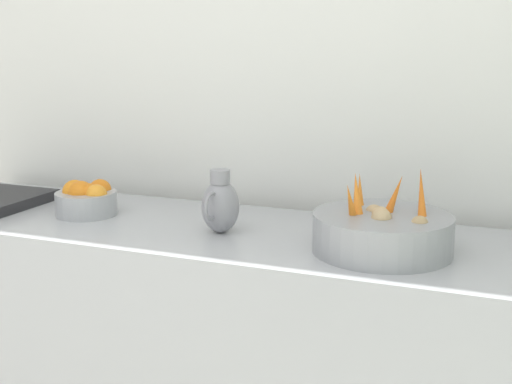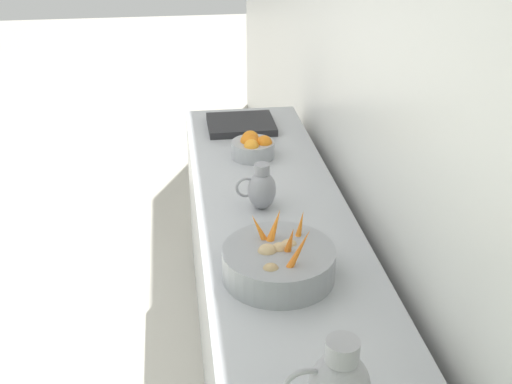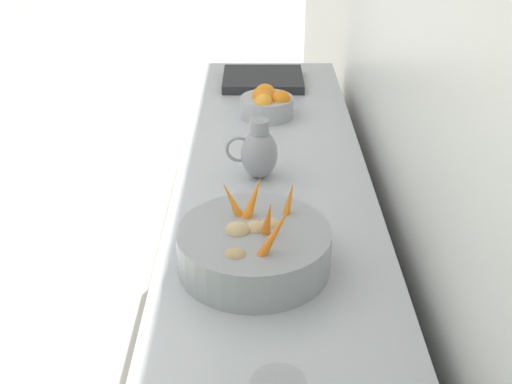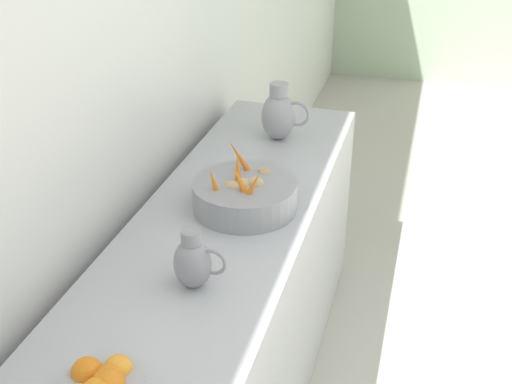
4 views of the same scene
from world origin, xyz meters
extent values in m
cube|color=#ADAFB5|center=(-1.54, 0.30, 0.46)|extent=(0.60, 2.69, 0.91)
cylinder|color=gray|center=(-1.48, 0.59, 0.96)|extent=(0.37, 0.37, 0.10)
torus|color=gray|center=(-1.48, 0.59, 0.92)|extent=(0.22, 0.22, 0.01)
cone|color=orange|center=(-1.48, 0.52, 1.05)|extent=(0.08, 0.07, 0.14)
cone|color=orange|center=(-1.57, 0.51, 1.05)|extent=(0.05, 0.04, 0.11)
cone|color=orange|center=(-1.43, 0.52, 1.05)|extent=(0.08, 0.04, 0.12)
cone|color=orange|center=(-1.53, 0.69, 1.06)|extent=(0.10, 0.05, 0.15)
cone|color=orange|center=(-1.51, 0.62, 1.05)|extent=(0.05, 0.07, 0.13)
ellipsoid|color=tan|center=(-1.49, 0.59, 1.01)|extent=(0.05, 0.05, 0.05)
ellipsoid|color=tan|center=(-1.44, 0.70, 1.01)|extent=(0.05, 0.04, 0.04)
ellipsoid|color=tan|center=(-1.44, 0.60, 1.01)|extent=(0.06, 0.05, 0.05)
ellipsoid|color=tan|center=(-1.52, 0.56, 1.01)|extent=(0.06, 0.05, 0.04)
cylinder|color=#9EA0A5|center=(-1.53, -0.38, 0.95)|extent=(0.20, 0.20, 0.08)
sphere|color=orange|center=(-1.52, -0.42, 0.98)|extent=(0.08, 0.08, 0.08)
sphere|color=orange|center=(-1.58, -0.36, 0.98)|extent=(0.07, 0.07, 0.07)
sphere|color=orange|center=(-1.52, -0.37, 0.98)|extent=(0.07, 0.07, 0.07)
sphere|color=orange|center=(-1.51, -0.33, 0.98)|extent=(0.07, 0.07, 0.07)
sphere|color=orange|center=(-1.51, -0.39, 0.98)|extent=(0.08, 0.08, 0.08)
ellipsoid|color=gray|center=(-1.50, 0.11, 0.99)|extent=(0.11, 0.11, 0.16)
cylinder|color=gray|center=(-1.50, 0.11, 1.08)|extent=(0.06, 0.06, 0.04)
torus|color=gray|center=(-1.43, 0.11, 1.00)|extent=(0.09, 0.01, 0.09)
cube|color=#232326|center=(-1.51, -0.76, 0.93)|extent=(0.34, 0.30, 0.04)
camera|label=1|loc=(0.19, 0.89, 1.44)|focal=45.41mm
camera|label=2|loc=(-1.17, 2.33, 2.13)|focal=45.13mm
camera|label=3|loc=(-1.49, 1.89, 1.83)|focal=45.15mm
camera|label=4|loc=(-0.89, -1.34, 2.06)|focal=45.65mm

